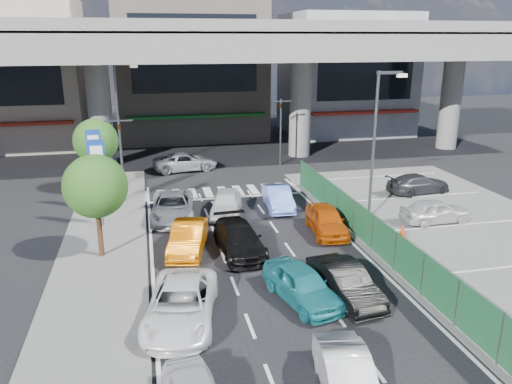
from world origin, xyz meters
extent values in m
plane|color=black|center=(0.00, 0.00, 0.00)|extent=(120.00, 120.00, 0.00)
cube|color=#5F5F5D|center=(11.00, 2.00, 0.03)|extent=(12.00, 28.00, 0.06)
cube|color=#5F5F5D|center=(-7.00, 4.00, 0.06)|extent=(4.00, 30.00, 0.12)
cylinder|color=slate|center=(-8.00, 22.00, 4.00)|extent=(1.80, 1.80, 8.00)
cylinder|color=slate|center=(8.00, 22.00, 4.00)|extent=(1.80, 1.80, 8.00)
cylinder|color=slate|center=(22.00, 22.00, 4.00)|extent=(1.80, 1.80, 8.00)
cube|color=slate|center=(0.00, 22.00, 9.00)|extent=(64.00, 14.00, 2.00)
cube|color=slate|center=(0.00, 15.20, 10.30)|extent=(64.00, 0.40, 0.90)
cube|color=slate|center=(0.00, 28.80, 10.30)|extent=(64.00, 0.40, 0.90)
cube|color=#ADA18C|center=(-16.00, 32.00, 6.50)|extent=(12.00, 10.00, 13.00)
cube|color=#A72014|center=(-16.00, 26.90, 2.80)|extent=(10.80, 1.60, 0.25)
cube|color=gray|center=(0.00, 33.00, 7.50)|extent=(14.00, 10.00, 15.00)
cube|color=#13601D|center=(0.00, 27.90, 2.80)|extent=(12.60, 1.60, 0.25)
cube|color=black|center=(0.00, 27.98, 8.25)|extent=(11.20, 0.10, 6.75)
cube|color=gray|center=(16.00, 32.00, 6.00)|extent=(12.00, 10.00, 12.00)
cube|color=#A72014|center=(16.00, 26.90, 2.80)|extent=(10.80, 1.60, 0.25)
cube|color=black|center=(16.00, 26.98, 6.60)|extent=(9.60, 0.10, 5.40)
cylinder|color=#595B60|center=(-6.20, 12.00, 2.60)|extent=(0.14, 0.14, 5.20)
cube|color=#595B60|center=(-6.20, 12.00, 5.00)|extent=(1.60, 0.08, 0.08)
imported|color=black|center=(-6.20, 12.00, 4.70)|extent=(0.26, 1.24, 0.50)
cylinder|color=#595B60|center=(5.50, 19.00, 2.60)|extent=(0.14, 0.14, 5.20)
cube|color=#595B60|center=(5.50, 19.00, 5.00)|extent=(1.60, 0.08, 0.08)
imported|color=black|center=(5.50, 19.00, 4.70)|extent=(0.26, 1.24, 0.50)
cylinder|color=#595B60|center=(7.00, 6.00, 4.00)|extent=(0.16, 0.16, 8.00)
cube|color=#595B60|center=(7.60, 6.00, 7.90)|extent=(1.40, 0.15, 0.15)
cube|color=silver|center=(8.30, 6.00, 7.75)|extent=(0.50, 0.22, 0.18)
cylinder|color=#595B60|center=(-6.50, 18.00, 4.00)|extent=(0.16, 0.16, 8.00)
cube|color=#595B60|center=(-5.90, 18.00, 7.90)|extent=(1.40, 0.15, 0.15)
cube|color=silver|center=(-5.20, 18.00, 7.75)|extent=(0.50, 0.22, 0.18)
cylinder|color=#595B60|center=(-7.20, 8.00, 1.10)|extent=(0.10, 0.10, 2.20)
cube|color=navy|center=(-7.20, 8.00, 3.20)|extent=(0.80, 0.12, 3.00)
cube|color=white|center=(-7.20, 7.93, 3.20)|extent=(0.60, 0.02, 2.40)
cylinder|color=#595B60|center=(-7.60, 11.00, 1.10)|extent=(0.10, 0.10, 2.20)
cube|color=navy|center=(-7.60, 11.00, 3.20)|extent=(0.80, 0.12, 3.00)
cube|color=white|center=(-7.60, 10.93, 3.20)|extent=(0.60, 0.02, 2.40)
cylinder|color=#382314|center=(-7.00, 4.00, 1.20)|extent=(0.24, 0.24, 2.40)
sphere|color=#204E16|center=(-7.00, 4.00, 3.40)|extent=(2.80, 2.80, 2.80)
cylinder|color=#382314|center=(-7.80, 14.50, 1.20)|extent=(0.24, 0.24, 2.40)
sphere|color=#204E16|center=(-7.80, 14.50, 3.40)|extent=(2.80, 2.80, 2.80)
imported|color=silver|center=(0.27, -7.09, 0.63)|extent=(1.89, 3.96, 1.25)
imported|color=white|center=(-3.89, -2.20, 0.69)|extent=(3.25, 5.33, 1.38)
imported|color=teal|center=(0.67, -1.73, 0.69)|extent=(2.58, 4.33, 1.38)
imported|color=black|center=(2.32, -1.91, 0.68)|extent=(1.91, 4.26, 1.36)
imported|color=#C25D05|center=(-3.09, 3.82, 0.69)|extent=(2.37, 4.39, 1.37)
imported|color=black|center=(-0.78, 3.24, 0.66)|extent=(2.10, 4.67, 1.33)
imported|color=#C34C08|center=(4.02, 4.64, 0.69)|extent=(2.01, 4.19, 1.38)
imported|color=#ABAEB3|center=(-3.52, 8.48, 0.69)|extent=(2.71, 5.14, 1.38)
imported|color=silver|center=(-0.52, 8.53, 0.69)|extent=(2.54, 4.32, 1.38)
imported|color=#6689EA|center=(2.61, 8.93, 0.65)|extent=(1.71, 4.06, 1.30)
imported|color=#B3B6BB|center=(-1.91, 18.99, 0.66)|extent=(5.05, 2.87, 1.33)
imported|color=silver|center=(10.23, 4.67, 0.71)|extent=(3.84, 1.64, 1.29)
imported|color=#2C2C30|center=(12.13, 9.75, 0.67)|extent=(4.41, 2.28, 1.22)
cone|color=red|center=(7.36, 2.95, 0.44)|extent=(0.41, 0.41, 0.76)
camera|label=1|loc=(-4.73, -17.86, 9.56)|focal=35.00mm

